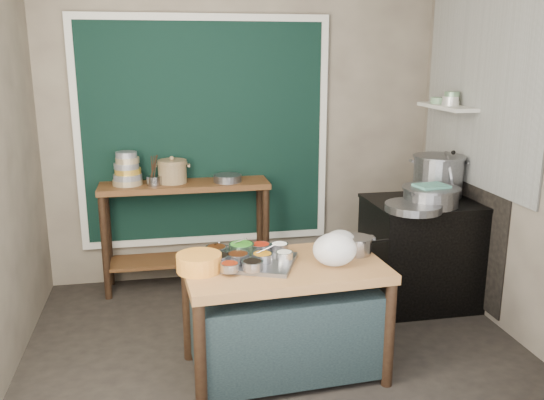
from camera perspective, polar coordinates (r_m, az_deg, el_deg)
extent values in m
cube|color=black|center=(4.23, 0.41, -14.62)|extent=(3.50, 3.00, 0.02)
cube|color=gray|center=(5.22, -2.88, 7.35)|extent=(3.50, 0.02, 2.80)
cube|color=gray|center=(4.45, 23.37, 4.94)|extent=(0.02, 3.00, 2.80)
cube|color=black|center=(5.15, -6.69, 6.61)|extent=(2.10, 0.02, 1.90)
cube|color=#B2B2AA|center=(4.85, 19.99, 11.32)|extent=(0.02, 1.70, 1.70)
cube|color=black|center=(5.12, 18.37, -1.53)|extent=(0.01, 1.30, 1.30)
cube|color=beige|center=(5.08, 16.98, 8.82)|extent=(0.22, 0.70, 0.03)
cube|color=#9C6838|center=(3.79, 1.20, -11.69)|extent=(1.29, 0.79, 0.75)
cube|color=brown|center=(5.15, -8.46, -3.45)|extent=(1.45, 0.40, 0.95)
cube|color=black|center=(4.94, 14.71, -5.19)|extent=(0.90, 0.68, 0.85)
cube|color=black|center=(4.81, 15.05, -0.24)|extent=(0.92, 0.69, 0.03)
cube|color=gray|center=(3.65, -2.36, -6.11)|extent=(0.68, 0.59, 0.03)
cylinder|color=silver|center=(3.64, 1.22, -5.52)|extent=(0.11, 0.11, 0.05)
cylinder|color=gray|center=(3.47, -1.96, -6.48)|extent=(0.13, 0.13, 0.05)
cylinder|color=gray|center=(3.60, -0.97, -5.73)|extent=(0.13, 0.13, 0.05)
cylinder|color=gray|center=(3.46, -4.21, -6.63)|extent=(0.12, 0.12, 0.05)
cylinder|color=gray|center=(3.58, -5.41, -5.89)|extent=(0.15, 0.15, 0.06)
cylinder|color=gray|center=(3.74, -3.04, -4.83)|extent=(0.17, 0.17, 0.07)
cylinder|color=gray|center=(3.77, -1.12, -4.76)|extent=(0.13, 0.13, 0.05)
cylinder|color=gray|center=(3.73, -5.53, -5.03)|extent=(0.14, 0.14, 0.06)
cylinder|color=gray|center=(3.79, 0.75, -4.71)|extent=(0.12, 0.12, 0.05)
cylinder|color=gray|center=(3.59, -3.38, -5.75)|extent=(0.14, 0.14, 0.06)
cylinder|color=orange|center=(3.54, -7.24, -6.17)|extent=(0.32, 0.32, 0.11)
ellipsoid|color=white|center=(3.61, 6.24, -4.89)|extent=(0.30, 0.27, 0.21)
ellipsoid|color=white|center=(3.84, 6.76, -4.12)|extent=(0.24, 0.22, 0.16)
cylinder|color=tan|center=(5.04, -14.09, 1.75)|extent=(0.25, 0.25, 0.05)
cylinder|color=gray|center=(5.03, -14.12, 2.27)|extent=(0.24, 0.24, 0.05)
cylinder|color=gold|center=(5.02, -14.15, 2.79)|extent=(0.22, 0.22, 0.05)
cylinder|color=gray|center=(5.01, -14.19, 3.32)|extent=(0.21, 0.21, 0.05)
cylinder|color=tan|center=(5.00, -14.22, 3.85)|extent=(0.20, 0.20, 0.05)
cylinder|color=gray|center=(5.00, -14.25, 4.38)|extent=(0.18, 0.18, 0.05)
cylinder|color=gray|center=(4.97, -11.58, 1.89)|extent=(0.14, 0.14, 0.08)
cylinder|color=gray|center=(5.01, -4.43, 2.16)|extent=(0.31, 0.31, 0.06)
cylinder|color=gray|center=(4.95, 17.17, 2.46)|extent=(0.24, 0.40, 0.38)
cube|color=#559C89|center=(4.63, 15.52, 1.36)|extent=(0.27, 0.22, 0.02)
cylinder|color=gray|center=(4.46, 13.82, -0.72)|extent=(0.44, 0.44, 0.06)
cylinder|color=silver|center=(5.03, 17.29, 9.13)|extent=(0.14, 0.14, 0.04)
cylinder|color=silver|center=(5.03, 17.33, 9.56)|extent=(0.13, 0.13, 0.04)
cylinder|color=gray|center=(5.02, 17.36, 9.98)|extent=(0.12, 0.12, 0.04)
cylinder|color=gray|center=(5.21, 16.24, 9.45)|extent=(0.18, 0.18, 0.05)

